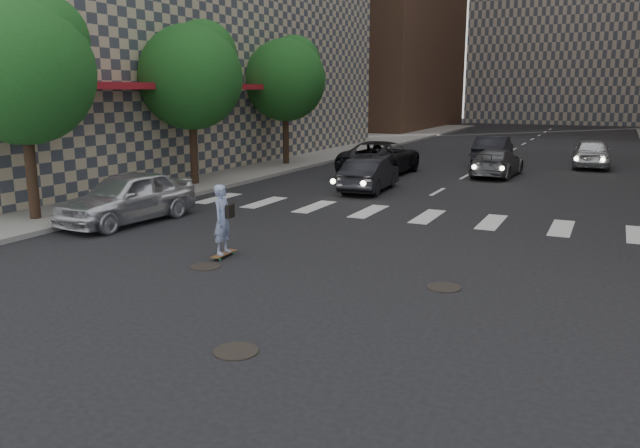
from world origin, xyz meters
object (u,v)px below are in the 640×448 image
Objects in this scene: tree_b at (193,72)px; silver_sedan at (127,197)px; skateboarder at (223,220)px; traffic_car_b at (497,163)px; traffic_car_d at (591,153)px; tree_a at (26,65)px; tree_c at (287,76)px; traffic_car_e at (493,150)px; traffic_car_a at (369,175)px; traffic_car_c at (381,157)px.

silver_sedan is at bearing -70.38° from tree_b.
traffic_car_b is (3.39, 17.56, -0.28)m from skateboarder.
traffic_car_b is 0.99× the size of traffic_car_d.
tree_a reaches higher than silver_sedan.
tree_a is 1.00× the size of tree_c.
tree_c reaches higher than traffic_car_e.
traffic_car_a is 11.79m from traffic_car_e.
tree_b is at bearing 114.94° from silver_sedan.
traffic_car_c is at bearing 51.28° from tree_b.
tree_c is at bearing 90.00° from tree_b.
silver_sedan is at bearing 58.25° from traffic_car_a.
traffic_car_e reaches higher than traffic_car_a.
tree_c is 15.57m from silver_sedan.
tree_b is 1.00× the size of tree_c.
traffic_car_a is at bearing 74.08° from traffic_car_e.
skateboarder is at bearing -18.38° from silver_sedan.
traffic_car_b is (10.75, 16.52, -4.00)m from tree_a.
tree_b is 20.65m from traffic_car_d.
tree_b is 8.27m from silver_sedan.
traffic_car_c is (3.12, 13.84, 0.02)m from silver_sedan.
tree_c reaches higher than traffic_car_a.
silver_sedan reaches higher than traffic_car_e.
traffic_car_e is (-1.02, 4.80, 0.12)m from traffic_car_b.
silver_sedan is at bearing 56.48° from traffic_car_d.
tree_c reaches higher than silver_sedan.
tree_a reaches higher than skateboarder.
traffic_car_c is (-5.17, -1.57, 0.16)m from traffic_car_b.
tree_b is 8.21m from traffic_car_a.
traffic_car_e is (2.37, 22.36, -0.16)m from skateboarder.
traffic_car_c reaches higher than traffic_car_b.
traffic_car_e is at bearing -108.27° from traffic_car_a.
tree_a is 1.45× the size of silver_sedan.
traffic_car_e is at bearing 5.50° from traffic_car_d.
tree_c reaches higher than traffic_car_b.
tree_c is at bearing 111.02° from skateboarder.
skateboarder reaches higher than traffic_car_a.
tree_a and tree_c have the same top height.
traffic_car_d is 4.92m from traffic_car_e.
tree_b reaches higher than traffic_car_c.
traffic_car_c is (5.58, 6.95, -3.85)m from tree_b.
skateboarder is (7.36, -9.04, -3.72)m from tree_b.
traffic_car_e is at bearing 75.53° from silver_sedan.
skateboarder is at bearing 95.70° from traffic_car_c.
tree_b reaches higher than traffic_car_a.
traffic_car_d is at bearing 56.57° from tree_a.
tree_a is 1.00× the size of tree_b.
traffic_car_d reaches higher than traffic_car_b.
traffic_car_c is at bearing 34.90° from traffic_car_d.
skateboarder reaches higher than traffic_car_c.
tree_c is at bearing -46.10° from traffic_car_a.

